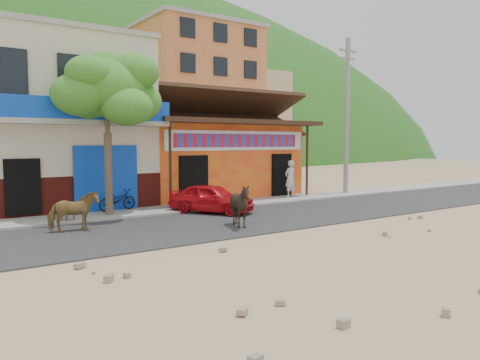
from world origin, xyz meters
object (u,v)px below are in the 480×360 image
object	(u,v)px
utility_pole	(347,116)
red_car	(212,198)
cow_tan	(74,212)
cow_dark	(240,205)
scooter	(117,200)
tree	(108,133)
pedestrian	(290,179)
cafe_chair_right	(66,207)

from	to	relation	value
utility_pole	red_car	bearing A→B (deg)	-170.63
cow_tan	cow_dark	world-z (taller)	cow_dark
scooter	utility_pole	bearing A→B (deg)	-103.45
utility_pole	cow_dark	distance (m)	11.60
scooter	tree	bearing A→B (deg)	132.24
red_car	pedestrian	world-z (taller)	pedestrian
pedestrian	utility_pole	bearing A→B (deg)	171.04
red_car	scooter	size ratio (longest dim) A/B	2.12
cow_tan	cow_dark	size ratio (longest dim) A/B	1.04
pedestrian	cafe_chair_right	size ratio (longest dim) A/B	1.98
cow_dark	pedestrian	size ratio (longest dim) A/B	0.79
pedestrian	cafe_chair_right	world-z (taller)	pedestrian
tree	scooter	distance (m)	2.77
red_car	utility_pole	bearing A→B (deg)	-22.71
cow_dark	red_car	bearing A→B (deg)	135.35
cow_dark	cafe_chair_right	bearing A→B (deg)	-163.10
utility_pole	red_car	world-z (taller)	utility_pole
cafe_chair_right	red_car	bearing A→B (deg)	-39.13
utility_pole	cafe_chair_right	size ratio (longest dim) A/B	8.89
tree	cow_tan	distance (m)	3.78
cow_dark	pedestrian	bearing A→B (deg)	97.88
cafe_chair_right	pedestrian	bearing A→B (deg)	-24.78
scooter	pedestrian	world-z (taller)	pedestrian
utility_pole	cow_tan	distance (m)	15.26
tree	pedestrian	size ratio (longest dim) A/B	3.36
cow_tan	pedestrian	world-z (taller)	pedestrian
pedestrian	cafe_chair_right	xyz separation A→B (m)	(-10.72, -0.74, -0.44)
red_car	cafe_chair_right	world-z (taller)	red_car
tree	pedestrian	xyz separation A→B (m)	(9.10, 0.38, -2.11)
cow_dark	cafe_chair_right	world-z (taller)	cow_dark
tree	red_car	size ratio (longest dim) A/B	1.80
utility_pole	cow_tan	xyz separation A→B (m)	(-14.67, -2.37, -3.46)
tree	cow_dark	world-z (taller)	tree
cow_dark	pedestrian	xyz separation A→B (m)	(6.35, 4.88, 0.27)
tree	cow_dark	bearing A→B (deg)	-58.58
pedestrian	cafe_chair_right	distance (m)	10.76
utility_pole	cow_dark	world-z (taller)	utility_pole
tree	utility_pole	world-z (taller)	utility_pole
tree	red_car	bearing A→B (deg)	-20.10
tree	cow_dark	xyz separation A→B (m)	(2.75, -4.50, -2.38)
cafe_chair_right	tree	bearing A→B (deg)	-16.28
tree	scooter	size ratio (longest dim) A/B	3.82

